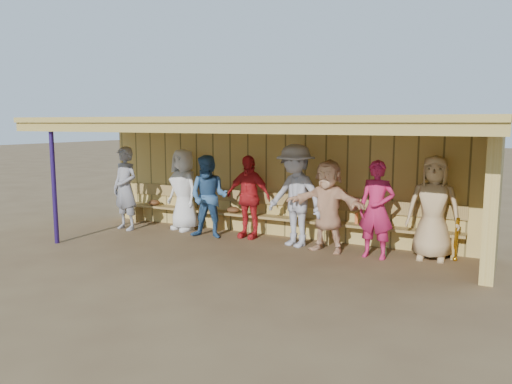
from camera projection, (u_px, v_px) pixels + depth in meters
The scene contains 12 objects.
ground at pixel (248, 248), 9.61m from camera, with size 90.00×90.00×0.00m, color brown.
player_a at pixel (125, 188), 11.18m from camera, with size 0.68×0.45×1.87m, color gray.
player_b at pixel (184, 190), 11.14m from camera, with size 0.89×0.58×1.82m, color silver.
player_c at pixel (209, 197), 10.38m from camera, with size 0.84×0.66×1.73m, color #315A89.
player_d at pixel (248, 197), 10.39m from camera, with size 1.02×0.42×1.73m, color red.
player_e at pixel (295, 196), 9.66m from camera, with size 1.29×0.74×1.99m, color #9D9CA5.
player_f at pixel (328, 206), 9.28m from camera, with size 1.60×0.51×1.73m, color #E4AC80.
player_g at pixel (376, 209), 8.81m from camera, with size 0.64×0.42×1.75m, color #B11C4B.
player_h at pixel (433, 208), 8.71m from camera, with size 0.90×0.59×1.84m, color tan.
dugout_structure at pixel (281, 159), 9.80m from camera, with size 8.80×3.20×2.50m.
bench at pixel (273, 212), 10.51m from camera, with size 7.60×0.34×0.93m.
dugout_equipment at pixel (227, 211), 10.89m from camera, with size 6.94×0.62×0.80m.
Camera 1 is at (4.46, -8.24, 2.40)m, focal length 35.00 mm.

